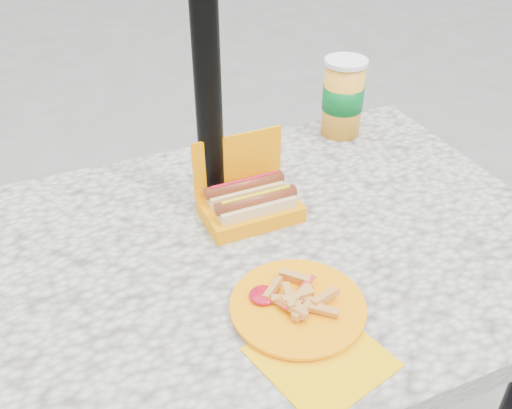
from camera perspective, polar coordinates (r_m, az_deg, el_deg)
name	(u,v)px	position (r m, az deg, el deg)	size (l,w,h in m)	color
picnic_table	(244,291)	(1.12, -1.18, -8.66)	(1.20, 0.80, 0.75)	beige
umbrella_pole	(205,34)	(1.01, -5.12, 16.61)	(0.05, 0.05, 2.20)	black
hotdog_box	(249,201)	(1.11, -0.68, 0.33)	(0.19, 0.13, 0.15)	#FF9300
fries_plate	(299,309)	(0.93, 4.30, -10.40)	(0.23, 0.31, 0.04)	#FFBD02
soda_cup	(343,97)	(1.40, 8.68, 10.55)	(0.10, 0.10, 0.19)	#FFA629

